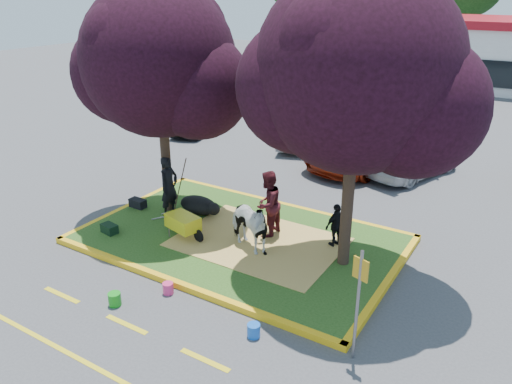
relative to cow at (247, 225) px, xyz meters
The scene contains 30 objects.
ground 1.12m from the cow, 138.88° to the left, with size 90.00×90.00×0.00m, color #424244.
median_island 1.07m from the cow, 138.88° to the left, with size 8.00×5.00×0.15m, color #264B17.
curb_near 2.30m from the cow, 104.81° to the right, with size 8.30×0.16×0.15m, color yellow.
curb_far 3.21m from the cow, 100.25° to the left, with size 8.30×0.16×0.15m, color yellow.
curb_left 4.72m from the cow, behind, with size 0.16×5.30×0.15m, color yellow.
curb_right 3.64m from the cow, ahead, with size 0.16×5.30×0.15m, color yellow.
straw_bedding 0.85m from the cow, 84.60° to the left, with size 4.20×3.00×0.01m, color #E6BB5F.
tree_purple_left 4.92m from the cow, 165.46° to the left, with size 5.06×4.20×6.51m.
tree_purple_right 4.45m from the cow, 15.68° to the left, with size 5.30×4.40×6.82m.
fire_lane_stripe_a 4.59m from the cow, 124.50° to the right, with size 1.10×0.12×0.01m, color yellow.
fire_lane_stripe_b 3.85m from the cow, 98.48° to the right, with size 1.10×0.12×0.01m, color yellow.
fire_lane_stripe_c 4.08m from the cow, 68.74° to the right, with size 1.10×0.12×0.01m, color yellow.
fire_lane_long 5.02m from the cow, 96.43° to the right, with size 6.00×0.10×0.01m, color yellow.
retail_building 28.54m from the cow, 87.09° to the left, with size 20.40×8.40×4.40m.
cow is the anchor object (origin of this frame).
calf 2.68m from the cow, 155.51° to the left, with size 1.22×0.69×0.53m, color black.
handler 3.05m from the cow, 169.77° to the left, with size 0.66×0.43×1.80m, color black.
visitor_a 1.01m from the cow, 88.38° to the left, with size 0.88×0.69×1.82m, color #48141B.
visitor_b 2.30m from the cow, 36.78° to the left, with size 0.69×0.29×1.17m, color black.
wheelbarrow 1.86m from the cow, behind, with size 1.68×0.77×0.63m.
gear_bag_dark 4.32m from the cow, behind, with size 0.51×0.28×0.26m, color black.
gear_bag_green 3.93m from the cow, 162.32° to the right, with size 0.46×0.29×0.25m, color black.
sign_post 4.38m from the cow, 30.61° to the right, with size 0.31×0.13×2.27m.
bucket_green 3.65m from the cow, 110.61° to the right, with size 0.28×0.28×0.30m, color #17961A.
bucket_pink 2.57m from the cow, 103.37° to the right, with size 0.24×0.24×0.26m, color #E83374.
bucket_blue 3.32m from the cow, 55.17° to the right, with size 0.26×0.26×0.28m, color blue.
car_black 11.93m from the cow, 134.22° to the left, with size 1.49×3.70×1.26m, color black.
car_silver 9.75m from the cow, 109.47° to the left, with size 1.33×3.81×1.25m, color #93959A.
car_red 8.25m from the cow, 89.19° to the left, with size 2.56×5.55×1.54m, color #97230C.
car_white 8.31m from the cow, 76.24° to the left, with size 1.65×4.07×1.18m, color silver.
Camera 1 is at (6.64, -9.94, 6.42)m, focal length 35.00 mm.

